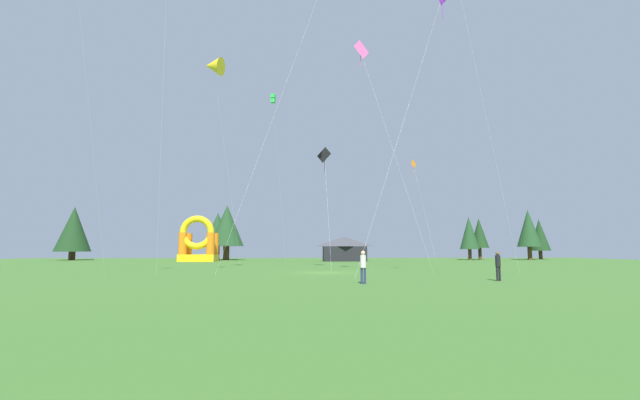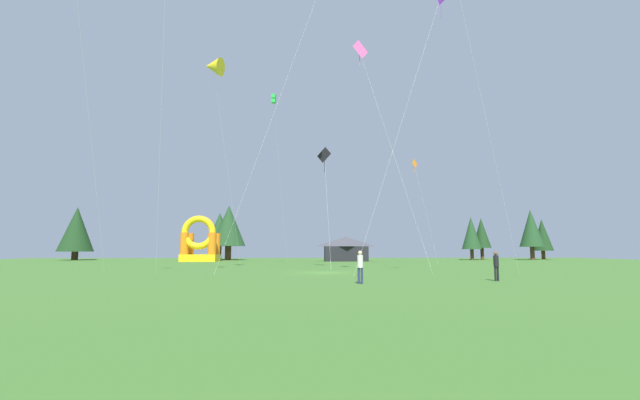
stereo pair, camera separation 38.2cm
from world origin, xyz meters
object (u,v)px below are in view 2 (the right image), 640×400
(person_left_edge, at_px, (496,263))
(kite_orange_diamond, at_px, (414,165))
(kite_pink_diamond, at_px, (359,53))
(kite_black_diamond, at_px, (325,157))
(kite_green_box, at_px, (274,100))
(festival_tent, at_px, (346,249))
(kite_yellow_delta, at_px, (213,67))
(person_near_camera, at_px, (360,264))
(inflatable_yellow_castle, at_px, (200,245))

(person_left_edge, bearing_deg, kite_orange_diamond, 73.37)
(kite_pink_diamond, bearing_deg, kite_black_diamond, 101.66)
(kite_green_box, xyz_separation_m, kite_pink_diamond, (8.18, -18.86, -2.61))
(festival_tent, bearing_deg, kite_orange_diamond, -48.98)
(kite_yellow_delta, xyz_separation_m, person_left_edge, (20.20, -12.69, -17.75))
(kite_green_box, relative_size, kite_yellow_delta, 1.07)
(kite_orange_diamond, xyz_separation_m, kite_black_diamond, (-13.36, -15.17, -2.22))
(kite_orange_diamond, xyz_separation_m, festival_tent, (-8.71, 10.01, -11.74))
(kite_black_diamond, xyz_separation_m, person_near_camera, (0.91, -19.68, -10.39))
(person_left_edge, xyz_separation_m, inflatable_yellow_castle, (-27.92, 42.71, 1.55))
(kite_pink_diamond, relative_size, person_near_camera, 10.06)
(kite_orange_diamond, xyz_separation_m, inflatable_yellow_castle, (-31.78, 9.62, -11.09))
(kite_yellow_delta, xyz_separation_m, person_near_camera, (11.61, -14.45, -17.71))
(kite_green_box, relative_size, festival_tent, 3.10)
(inflatable_yellow_castle, relative_size, festival_tent, 1.04)
(festival_tent, bearing_deg, kite_yellow_delta, -116.79)
(kite_black_diamond, height_order, person_left_edge, kite_black_diamond)
(kite_orange_diamond, relative_size, person_near_camera, 7.74)
(kite_green_box, xyz_separation_m, person_near_camera, (6.89, -27.87, -19.37))
(kite_yellow_delta, bearing_deg, kite_green_box, 70.62)
(kite_black_diamond, height_order, inflatable_yellow_castle, kite_black_diamond)
(inflatable_yellow_castle, bearing_deg, person_left_edge, -56.82)
(kite_pink_diamond, bearing_deg, inflatable_yellow_castle, 120.19)
(kite_black_diamond, bearing_deg, person_left_edge, -62.07)
(person_near_camera, relative_size, person_left_edge, 1.03)
(person_near_camera, bearing_deg, kite_yellow_delta, 145.52)
(kite_green_box, relative_size, kite_black_diamond, 1.74)
(person_left_edge, distance_m, inflatable_yellow_castle, 51.05)
(kite_green_box, bearing_deg, kite_yellow_delta, -109.38)
(person_near_camera, bearing_deg, kite_pink_diamond, 98.57)
(kite_yellow_delta, relative_size, festival_tent, 2.90)
(kite_orange_diamond, xyz_separation_m, person_near_camera, (-12.45, -34.85, -12.61))
(person_left_edge, bearing_deg, kite_pink_diamond, 125.21)
(person_left_edge, bearing_deg, kite_green_box, 110.68)
(kite_green_box, relative_size, person_left_edge, 11.81)
(kite_green_box, distance_m, kite_black_diamond, 13.55)
(kite_yellow_delta, distance_m, inflatable_yellow_castle, 34.98)
(kite_green_box, bearing_deg, festival_tent, 57.96)
(kite_black_diamond, distance_m, inflatable_yellow_castle, 32.13)
(kite_black_diamond, xyz_separation_m, festival_tent, (4.65, 25.18, -9.52))
(kite_yellow_delta, xyz_separation_m, festival_tent, (15.35, 30.41, -16.85))
(kite_green_box, bearing_deg, kite_black_diamond, -53.85)
(kite_green_box, distance_m, person_near_camera, 34.63)
(kite_green_box, height_order, festival_tent, kite_green_box)
(person_near_camera, bearing_deg, festival_tent, 101.97)
(kite_pink_diamond, xyz_separation_m, kite_orange_diamond, (11.16, 25.84, -4.16))
(kite_pink_diamond, bearing_deg, person_left_edge, -44.81)
(kite_pink_diamond, height_order, kite_orange_diamond, kite_pink_diamond)
(kite_orange_diamond, bearing_deg, kite_black_diamond, -131.37)
(person_near_camera, relative_size, inflatable_yellow_castle, 0.26)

